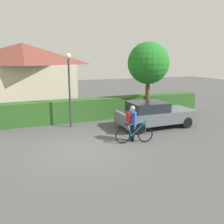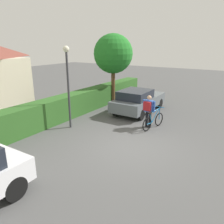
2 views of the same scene
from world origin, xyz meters
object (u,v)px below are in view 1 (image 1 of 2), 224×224
object	(u,v)px
person_rider	(132,120)
street_lamp	(69,80)
tree_kerbside	(148,63)
bicycle	(134,134)
parked_car_far	(154,114)

from	to	relation	value
person_rider	street_lamp	distance (m)	4.05
person_rider	tree_kerbside	bearing A→B (deg)	52.69
bicycle	street_lamp	size ratio (longest dim) A/B	0.43
person_rider	tree_kerbside	size ratio (longest dim) A/B	0.35
person_rider	parked_car_far	bearing A→B (deg)	36.98
street_lamp	bicycle	bearing A→B (deg)	-59.41
parked_car_far	person_rider	bearing A→B (deg)	-143.02
parked_car_far	tree_kerbside	bearing A→B (deg)	69.02
bicycle	street_lamp	xyz separation A→B (m)	(-2.02, 3.42, 2.12)
person_rider	bicycle	bearing A→B (deg)	-90.28
person_rider	tree_kerbside	distance (m)	5.35
street_lamp	tree_kerbside	bearing A→B (deg)	7.98
parked_car_far	person_rider	world-z (taller)	person_rider
tree_kerbside	street_lamp	bearing A→B (deg)	-172.02
person_rider	street_lamp	world-z (taller)	street_lamp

